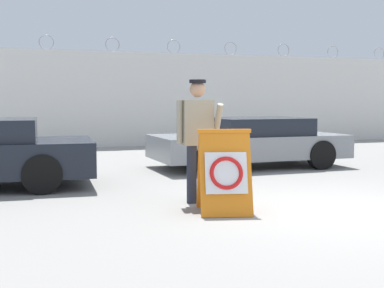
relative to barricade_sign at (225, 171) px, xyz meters
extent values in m
plane|color=gray|center=(1.52, -0.42, -0.57)|extent=(90.00, 90.00, 0.00)
cube|color=silver|center=(1.52, 10.73, 0.98)|extent=(36.00, 0.30, 3.09)
torus|color=gray|center=(-1.59, 10.73, 2.74)|extent=(0.47, 0.03, 0.47)
torus|color=gray|center=(0.48, 10.73, 2.74)|extent=(0.47, 0.03, 0.47)
torus|color=gray|center=(2.55, 10.73, 2.74)|extent=(0.47, 0.03, 0.47)
torus|color=gray|center=(4.62, 10.73, 2.74)|extent=(0.47, 0.03, 0.47)
torus|color=gray|center=(6.69, 10.73, 2.74)|extent=(0.47, 0.03, 0.47)
torus|color=gray|center=(8.76, 10.73, 2.74)|extent=(0.47, 0.03, 0.47)
torus|color=gray|center=(10.83, 10.73, 2.74)|extent=(0.47, 0.03, 0.47)
cube|color=orange|center=(-0.03, -0.12, -0.02)|extent=(0.76, 0.54, 1.10)
cube|color=orange|center=(0.06, 0.22, -0.02)|extent=(0.76, 0.54, 1.10)
cube|color=orange|center=(0.01, 0.05, 0.54)|extent=(0.72, 0.24, 0.05)
cube|color=white|center=(-0.04, -0.16, 0.00)|extent=(0.59, 0.32, 0.54)
torus|color=red|center=(-0.04, -0.17, 0.00)|extent=(0.48, 0.30, 0.44)
cylinder|color=#232838|center=(-0.20, 0.79, -0.14)|extent=(0.15, 0.15, 0.86)
cylinder|color=#232838|center=(-0.02, 0.78, -0.14)|extent=(0.15, 0.15, 0.86)
cube|color=gray|center=(-0.11, 0.79, 0.63)|extent=(0.46, 0.24, 0.67)
sphere|color=tan|center=(-0.11, 0.79, 1.12)|extent=(0.23, 0.23, 0.23)
cylinder|color=gray|center=(-0.38, 0.80, 0.64)|extent=(0.09, 0.09, 0.63)
cylinder|color=gray|center=(0.16, 0.68, 0.62)|extent=(0.11, 0.35, 0.61)
cylinder|color=black|center=(-0.11, 0.79, 1.23)|extent=(0.25, 0.25, 0.05)
cylinder|color=black|center=(-2.26, 2.27, -0.24)|extent=(0.67, 0.24, 0.65)
cylinder|color=black|center=(-2.14, 4.07, -0.24)|extent=(0.67, 0.24, 0.65)
cylinder|color=black|center=(1.07, 3.47, -0.25)|extent=(0.64, 0.21, 0.64)
cylinder|color=black|center=(1.04, 5.29, -0.25)|extent=(0.64, 0.21, 0.64)
cylinder|color=black|center=(3.75, 3.51, -0.25)|extent=(0.64, 0.21, 0.64)
cylinder|color=black|center=(3.72, 5.33, -0.25)|extent=(0.64, 0.21, 0.64)
cube|color=gray|center=(2.39, 4.40, -0.09)|extent=(4.35, 2.01, 0.52)
cube|color=black|center=(2.61, 4.40, 0.36)|extent=(2.10, 1.78, 0.38)
camera|label=1|loc=(-2.73, -6.64, 0.97)|focal=50.00mm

